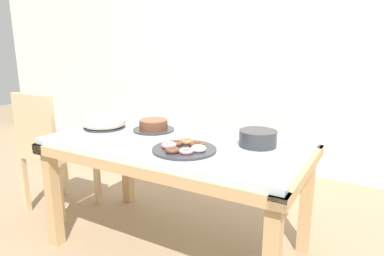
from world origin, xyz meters
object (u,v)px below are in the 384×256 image
(tealight_left_edge, at_px, (211,130))
(tealight_centre, at_px, (176,135))
(cake_chocolate_round, at_px, (154,126))
(tealight_right_edge, at_px, (193,125))
(chair, at_px, (50,147))
(cake_golden_bundt, at_px, (104,121))
(pastry_platter, at_px, (184,148))
(tealight_near_front, at_px, (300,147))
(tealight_near_cakes, at_px, (100,138))
(plate_stack, at_px, (258,138))

(tealight_left_edge, xyz_separation_m, tealight_centre, (-0.13, -0.23, 0.00))
(cake_chocolate_round, xyz_separation_m, tealight_right_edge, (0.17, 0.23, -0.02))
(cake_chocolate_round, height_order, tealight_centre, cake_chocolate_round)
(chair, xyz_separation_m, cake_golden_bundt, (0.52, 0.04, 0.25))
(cake_chocolate_round, height_order, pastry_platter, cake_chocolate_round)
(cake_golden_bundt, xyz_separation_m, tealight_centre, (0.54, 0.05, -0.04))
(cake_chocolate_round, distance_m, tealight_centre, 0.22)
(tealight_near_front, bearing_deg, cake_chocolate_round, -176.20)
(cake_chocolate_round, relative_size, tealight_near_cakes, 6.80)
(chair, xyz_separation_m, plate_stack, (1.56, 0.16, 0.25))
(tealight_left_edge, height_order, tealight_right_edge, same)
(tealight_left_edge, bearing_deg, tealight_right_edge, 159.44)
(tealight_near_front, relative_size, tealight_centre, 1.00)
(tealight_near_cakes, height_order, tealight_right_edge, same)
(chair, xyz_separation_m, pastry_platter, (1.25, -0.12, 0.22))
(tealight_centre, bearing_deg, plate_stack, 6.91)
(cake_golden_bundt, xyz_separation_m, tealight_near_cakes, (0.18, -0.23, -0.04))
(tealight_right_edge, bearing_deg, cake_chocolate_round, -126.36)
(pastry_platter, xyz_separation_m, tealight_right_edge, (-0.23, 0.50, -0.00))
(tealight_right_edge, bearing_deg, tealight_near_cakes, -119.06)
(pastry_platter, height_order, tealight_right_edge, pastry_platter)
(tealight_left_edge, distance_m, tealight_centre, 0.26)
(tealight_right_edge, xyz_separation_m, tealight_centre, (0.04, -0.29, 0.00))
(pastry_platter, bearing_deg, tealight_centre, 131.39)
(pastry_platter, bearing_deg, tealight_right_edge, 114.23)
(cake_golden_bundt, distance_m, tealight_centre, 0.54)
(cake_chocolate_round, distance_m, tealight_near_cakes, 0.37)
(cake_chocolate_round, xyz_separation_m, pastry_platter, (0.40, -0.27, -0.02))
(chair, height_order, cake_chocolate_round, chair)
(cake_golden_bundt, bearing_deg, tealight_near_cakes, -51.54)
(tealight_left_edge, xyz_separation_m, tealight_right_edge, (-0.17, 0.06, 0.00))
(tealight_near_cakes, xyz_separation_m, tealight_right_edge, (0.32, 0.57, 0.00))
(chair, distance_m, cake_golden_bundt, 0.58)
(pastry_platter, distance_m, plate_stack, 0.42)
(pastry_platter, xyz_separation_m, tealight_left_edge, (-0.06, 0.44, -0.00))
(cake_golden_bundt, height_order, tealight_right_edge, cake_golden_bundt)
(chair, relative_size, tealight_near_front, 23.50)
(pastry_platter, relative_size, tealight_right_edge, 8.66)
(tealight_right_edge, height_order, tealight_near_front, same)
(cake_chocolate_round, distance_m, tealight_right_edge, 0.29)
(tealight_near_front, bearing_deg, tealight_left_edge, 169.71)
(tealight_right_edge, relative_size, tealight_near_front, 1.00)
(chair, relative_size, tealight_left_edge, 23.50)
(chair, height_order, cake_golden_bundt, chair)
(cake_chocolate_round, xyz_separation_m, tealight_left_edge, (0.34, 0.17, -0.02))
(cake_golden_bundt, xyz_separation_m, tealight_near_front, (1.26, 0.17, -0.04))
(cake_chocolate_round, bearing_deg, plate_stack, 0.29)
(tealight_centre, bearing_deg, cake_golden_bundt, -174.33)
(cake_chocolate_round, relative_size, tealight_right_edge, 6.80)
(pastry_platter, distance_m, tealight_left_edge, 0.44)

